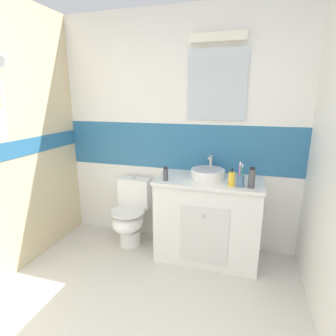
# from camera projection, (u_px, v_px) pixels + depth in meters

# --- Properties ---
(ground_plane) EXTENTS (3.20, 3.48, 0.04)m
(ground_plane) POSITION_uv_depth(u_px,v_px,m) (137.00, 314.00, 2.10)
(ground_plane) COLOR beige
(wall_back_tiled) EXTENTS (3.20, 0.20, 2.50)m
(wall_back_tiled) POSITION_uv_depth(u_px,v_px,m) (179.00, 132.00, 2.93)
(wall_back_tiled) COLOR white
(wall_back_tiled) RESTS_ON ground_plane
(vanity_cabinet) EXTENTS (1.03, 0.56, 0.85)m
(vanity_cabinet) POSITION_uv_depth(u_px,v_px,m) (208.00, 218.00, 2.74)
(vanity_cabinet) COLOR white
(vanity_cabinet) RESTS_ON ground_plane
(sink_basin) EXTENTS (0.33, 0.37, 0.21)m
(sink_basin) POSITION_uv_depth(u_px,v_px,m) (208.00, 173.00, 2.64)
(sink_basin) COLOR white
(sink_basin) RESTS_ON vanity_cabinet
(toilet) EXTENTS (0.37, 0.50, 0.75)m
(toilet) POSITION_uv_depth(u_px,v_px,m) (131.00, 214.00, 3.02)
(toilet) COLOR white
(toilet) RESTS_ON ground_plane
(toothbrush_cup) EXTENTS (0.07, 0.07, 0.23)m
(toothbrush_cup) POSITION_uv_depth(u_px,v_px,m) (240.00, 180.00, 2.39)
(toothbrush_cup) COLOR #4C7299
(toothbrush_cup) RESTS_ON vanity_cabinet
(soap_dispenser) EXTENTS (0.06, 0.06, 0.17)m
(soap_dispenser) POSITION_uv_depth(u_px,v_px,m) (232.00, 179.00, 2.40)
(soap_dispenser) COLOR yellow
(soap_dispenser) RESTS_ON vanity_cabinet
(shampoo_bottle_tall) EXTENTS (0.06, 0.06, 0.19)m
(shampoo_bottle_tall) POSITION_uv_depth(u_px,v_px,m) (252.00, 178.00, 2.35)
(shampoo_bottle_tall) COLOR #4C4C51
(shampoo_bottle_tall) RESTS_ON vanity_cabinet
(lotion_bottle_short) EXTENTS (0.05, 0.05, 0.14)m
(lotion_bottle_short) POSITION_uv_depth(u_px,v_px,m) (165.00, 174.00, 2.57)
(lotion_bottle_short) COLOR #4C4C51
(lotion_bottle_short) RESTS_ON vanity_cabinet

